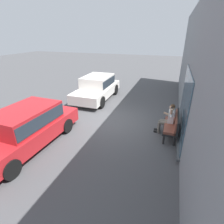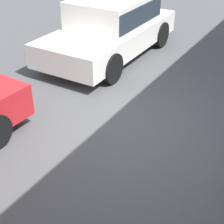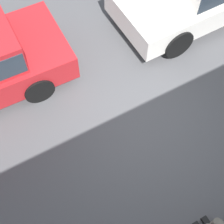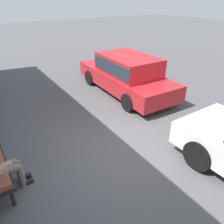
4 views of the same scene
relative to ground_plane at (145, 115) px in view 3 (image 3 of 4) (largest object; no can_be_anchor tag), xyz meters
The scene contains 1 object.
ground_plane is the anchor object (origin of this frame).
Camera 3 is at (2.18, 2.60, 5.87)m, focal length 55.00 mm.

